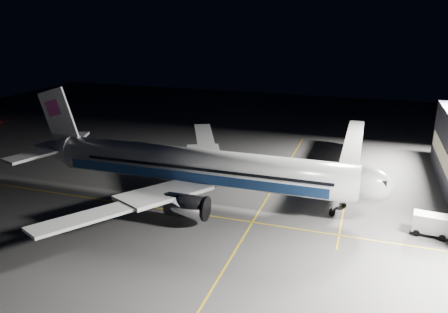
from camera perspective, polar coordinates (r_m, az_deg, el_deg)
ground at (r=70.77m, az=-2.87°, el=-5.36°), size 200.00×200.00×0.00m
guide_line_main at (r=68.03m, az=5.04°, el=-6.41°), size 0.25×80.00×0.01m
guide_line_cross at (r=65.73m, az=-4.79°, el=-7.32°), size 70.00×0.25×0.01m
guide_line_side at (r=75.77m, az=15.75°, el=-4.42°), size 0.25×40.00×0.01m
airliner at (r=69.27m, az=-3.77°, el=-1.32°), size 61.48×54.22×16.64m
jet_bridge at (r=81.88m, az=16.37°, el=0.61°), size 3.60×34.40×6.30m
service_truck at (r=64.79m, az=25.85°, el=-8.05°), size 6.00×3.07×2.95m
baggage_tug at (r=83.37m, az=2.21°, el=-1.07°), size 2.77×2.42×1.74m
safety_cone_a at (r=75.63m, az=-4.85°, el=-3.59°), size 0.37×0.37×0.56m
safety_cone_b at (r=81.46m, az=-0.96°, el=-1.89°), size 0.42×0.42×0.63m
safety_cone_c at (r=81.59m, az=-5.72°, el=-1.95°), size 0.41×0.41×0.62m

